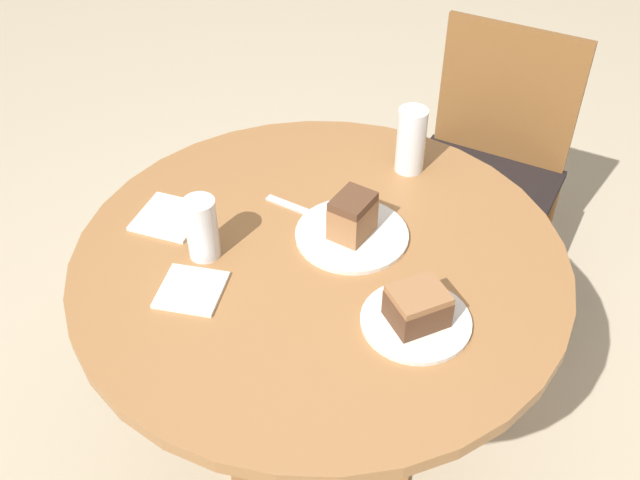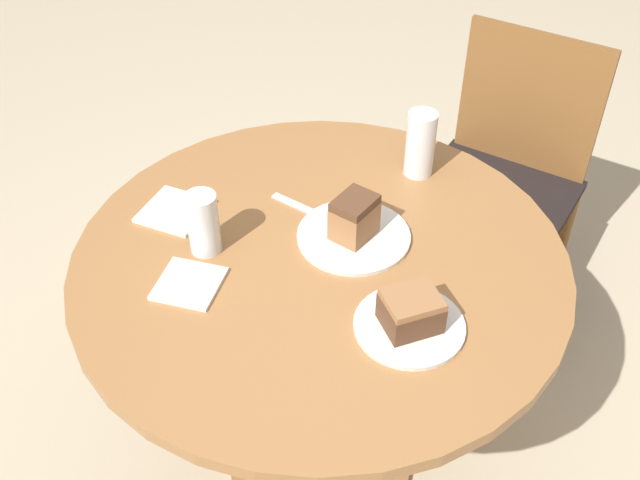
% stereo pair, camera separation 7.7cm
% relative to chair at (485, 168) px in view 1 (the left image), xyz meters
% --- Properties ---
extents(ground_plane, '(8.00, 8.00, 0.00)m').
position_rel_chair_xyz_m(ground_plane, '(-0.07, -0.90, -0.46)').
color(ground_plane, beige).
extents(table, '(1.03, 1.03, 0.77)m').
position_rel_chair_xyz_m(table, '(-0.07, -0.90, 0.15)').
color(table, '#9E6B3D').
rests_on(table, ground_plane).
extents(chair, '(0.47, 0.44, 0.87)m').
position_rel_chair_xyz_m(chair, '(0.00, 0.00, 0.00)').
color(chair, brown).
rests_on(chair, ground_plane).
extents(plate_near, '(0.24, 0.24, 0.01)m').
position_rel_chair_xyz_m(plate_near, '(-0.04, -0.82, 0.32)').
color(plate_near, silver).
rests_on(plate_near, table).
extents(plate_far, '(0.21, 0.21, 0.01)m').
position_rel_chair_xyz_m(plate_far, '(0.18, -0.97, 0.32)').
color(plate_far, silver).
rests_on(plate_far, table).
extents(cake_slice_near, '(0.08, 0.09, 0.09)m').
position_rel_chair_xyz_m(cake_slice_near, '(-0.04, -0.82, 0.37)').
color(cake_slice_near, '#9E6B42').
rests_on(cake_slice_near, plate_near).
extents(cake_slice_far, '(0.13, 0.13, 0.07)m').
position_rel_chair_xyz_m(cake_slice_far, '(0.18, -0.97, 0.36)').
color(cake_slice_far, brown).
rests_on(cake_slice_far, plate_far).
extents(glass_lemonade, '(0.07, 0.07, 0.14)m').
position_rel_chair_xyz_m(glass_lemonade, '(-0.27, -1.02, 0.38)').
color(glass_lemonade, beige).
rests_on(glass_lemonade, table).
extents(glass_water, '(0.07, 0.07, 0.16)m').
position_rel_chair_xyz_m(glass_water, '(-0.04, -0.53, 0.39)').
color(glass_water, silver).
rests_on(glass_water, table).
extents(napkin_stack, '(0.16, 0.16, 0.01)m').
position_rel_chair_xyz_m(napkin_stack, '(-0.41, -0.96, 0.32)').
color(napkin_stack, white).
rests_on(napkin_stack, table).
extents(fork, '(0.17, 0.02, 0.00)m').
position_rel_chair_xyz_m(fork, '(-0.18, -0.80, 0.32)').
color(fork, silver).
rests_on(fork, table).
extents(napkin_side, '(0.15, 0.15, 0.01)m').
position_rel_chair_xyz_m(napkin_side, '(-0.23, -1.12, 0.32)').
color(napkin_side, white).
rests_on(napkin_side, table).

